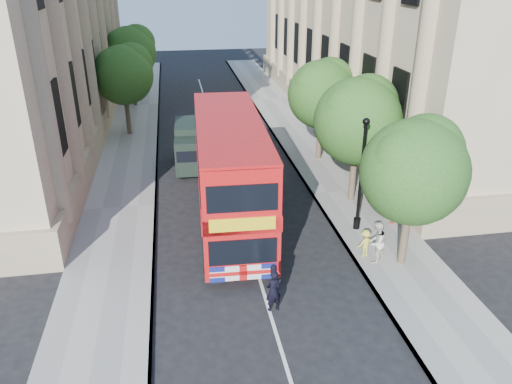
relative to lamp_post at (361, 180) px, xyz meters
name	(u,v)px	position (x,y,z in m)	size (l,w,h in m)	color
ground	(275,329)	(-5.00, -6.00, -2.51)	(120.00, 120.00, 0.00)	black
pavement_right	(343,192)	(0.75, 4.00, -2.45)	(3.50, 80.00, 0.12)	gray
pavement_left	(120,208)	(-10.75, 4.00, -2.45)	(3.50, 80.00, 0.12)	gray
tree_right_near	(415,166)	(0.84, -2.97, 1.74)	(4.00, 4.00, 6.08)	#473828
tree_right_mid	(359,116)	(0.84, 3.03, 1.93)	(4.20, 4.20, 6.37)	#473828
tree_right_far	(322,90)	(0.84, 9.03, 1.80)	(4.00, 4.00, 6.15)	#473828
tree_left_far	(124,72)	(-10.96, 16.03, 1.93)	(4.00, 4.00, 6.30)	#473828
tree_left_back	(130,49)	(-10.96, 24.03, 2.20)	(4.20, 4.20, 6.65)	#473828
lamp_post	(361,180)	(0.00, 0.00, 0.00)	(0.32, 0.32, 5.16)	black
double_decker_bus	(230,171)	(-5.53, 1.49, 0.19)	(3.21, 10.66, 4.88)	#B90C0D
box_van	(192,147)	(-6.92, 9.06, -1.25)	(2.05, 4.60, 2.58)	black
police_constable	(273,291)	(-4.86, -5.00, -1.71)	(0.58, 0.38, 1.60)	black
woman_pedestrian	(377,242)	(-0.24, -2.77, -1.51)	(0.85, 0.66, 1.75)	beige
child_a	(393,214)	(1.79, 0.14, -1.89)	(0.59, 0.25, 1.01)	#DC5626
child_b	(365,243)	(-0.51, -2.32, -1.79)	(0.77, 0.44, 1.19)	gold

